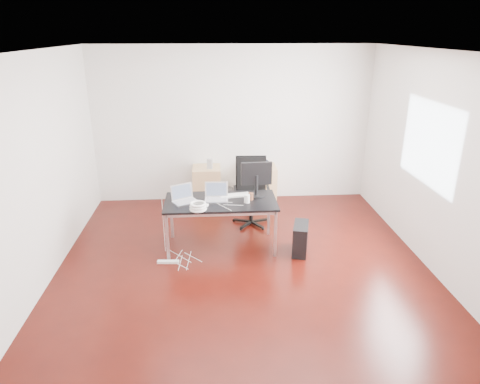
{
  "coord_description": "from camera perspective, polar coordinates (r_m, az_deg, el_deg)",
  "views": [
    {
      "loc": [
        -0.39,
        -5.14,
        3.02
      ],
      "look_at": [
        0.0,
        0.55,
        0.85
      ],
      "focal_mm": 32.0,
      "sensor_mm": 36.0,
      "label": 1
    }
  ],
  "objects": [
    {
      "name": "navy_garment",
      "position": [
        7.78,
        2.74,
        3.79
      ],
      "size": [
        0.35,
        0.3,
        0.09
      ],
      "primitive_type": "cube",
      "rotation": [
        0.0,
        0.0,
        0.23
      ],
      "color": "black",
      "rests_on": "filing_cabinet_right"
    },
    {
      "name": "laptop_right",
      "position": [
        6.16,
        -3.17,
        -0.49
      ],
      "size": [
        0.34,
        0.27,
        0.23
      ],
      "rotation": [
        0.0,
        0.0,
        -0.05
      ],
      "color": "silver",
      "rests_on": "desk"
    },
    {
      "name": "filing_cabinet_right",
      "position": [
        7.9,
        2.92,
        1.03
      ],
      "size": [
        0.5,
        0.5,
        0.7
      ],
      "primitive_type": "cube",
      "color": "tan",
      "rests_on": "ground"
    },
    {
      "name": "cup_brown",
      "position": [
        6.14,
        1.44,
        -0.59
      ],
      "size": [
        0.08,
        0.08,
        0.1
      ],
      "primitive_type": "cylinder",
      "rotation": [
        0.0,
        0.0,
        -0.1
      ],
      "color": "brown",
      "rests_on": "desk"
    },
    {
      "name": "cup_white",
      "position": [
        6.03,
        0.93,
        -0.89
      ],
      "size": [
        0.1,
        0.1,
        0.12
      ],
      "primitive_type": "cylinder",
      "rotation": [
        0.0,
        0.0,
        0.22
      ],
      "color": "white",
      "rests_on": "desk"
    },
    {
      "name": "speaker",
      "position": [
        7.64,
        -4.06,
        3.79
      ],
      "size": [
        0.1,
        0.1,
        0.18
      ],
      "primitive_type": "cube",
      "rotation": [
        0.0,
        0.0,
        -0.21
      ],
      "color": "#9E9E9E",
      "rests_on": "filing_cabinet_left"
    },
    {
      "name": "office_chair",
      "position": [
        6.98,
        1.51,
        0.56
      ],
      "size": [
        0.5,
        0.52,
        1.08
      ],
      "rotation": [
        0.0,
        0.0,
        -0.04
      ],
      "color": "black",
      "rests_on": "ground"
    },
    {
      "name": "filing_cabinet_left",
      "position": [
        7.84,
        -4.43,
        0.86
      ],
      "size": [
        0.5,
        0.5,
        0.7
      ],
      "primitive_type": "cube",
      "color": "tan",
      "rests_on": "ground"
    },
    {
      "name": "cable_coil",
      "position": [
        5.81,
        -5.61,
        -1.94
      ],
      "size": [
        0.24,
        0.24,
        0.11
      ],
      "rotation": [
        0.0,
        0.0,
        -0.2
      ],
      "color": "white",
      "rests_on": "desk"
    },
    {
      "name": "desk",
      "position": [
        6.14,
        -2.59,
        -1.62
      ],
      "size": [
        1.6,
        0.8,
        0.73
      ],
      "color": "black",
      "rests_on": "ground"
    },
    {
      "name": "wastebasket",
      "position": [
        7.94,
        -1.75,
        -0.46
      ],
      "size": [
        0.3,
        0.3,
        0.28
      ],
      "primitive_type": "cylinder",
      "rotation": [
        0.0,
        0.0,
        0.29
      ],
      "color": "black",
      "rests_on": "ground"
    },
    {
      "name": "laptop_left",
      "position": [
        6.13,
        -7.5,
        -0.76
      ],
      "size": [
        0.41,
        0.38,
        0.23
      ],
      "rotation": [
        0.0,
        0.0,
        0.49
      ],
      "color": "silver",
      "rests_on": "desk"
    },
    {
      "name": "pc_tower",
      "position": [
        6.22,
        8.05,
        -6.16
      ],
      "size": [
        0.31,
        0.49,
        0.44
      ],
      "primitive_type": "cube",
      "rotation": [
        0.0,
        0.0,
        -0.26
      ],
      "color": "black",
      "rests_on": "ground"
    },
    {
      "name": "power_adapter",
      "position": [
        5.94,
        -4.63,
        -1.77
      ],
      "size": [
        0.09,
        0.09,
        0.03
      ],
      "primitive_type": "cube",
      "rotation": [
        0.0,
        0.0,
        -0.36
      ],
      "color": "white",
      "rests_on": "desk"
    },
    {
      "name": "monitor",
      "position": [
        6.22,
        2.2,
        1.98
      ],
      "size": [
        0.45,
        0.26,
        0.51
      ],
      "rotation": [
        0.0,
        0.0,
        0.06
      ],
      "color": "black",
      "rests_on": "desk"
    },
    {
      "name": "room_shell",
      "position": [
        5.41,
        0.79,
        3.43
      ],
      "size": [
        5.0,
        5.0,
        5.0
      ],
      "color": "#310905",
      "rests_on": "ground"
    },
    {
      "name": "power_strip",
      "position": [
        6.07,
        -9.55,
        -9.16
      ],
      "size": [
        0.3,
        0.08,
        0.04
      ],
      "primitive_type": "cube",
      "rotation": [
        0.0,
        0.0,
        -0.07
      ],
      "color": "white",
      "rests_on": "ground"
    },
    {
      "name": "keyboard",
      "position": [
        6.29,
        -0.69,
        -0.44
      ],
      "size": [
        0.46,
        0.22,
        0.02
      ],
      "primitive_type": "cube",
      "rotation": [
        0.0,
        0.0,
        0.18
      ],
      "color": "white",
      "rests_on": "desk"
    }
  ]
}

